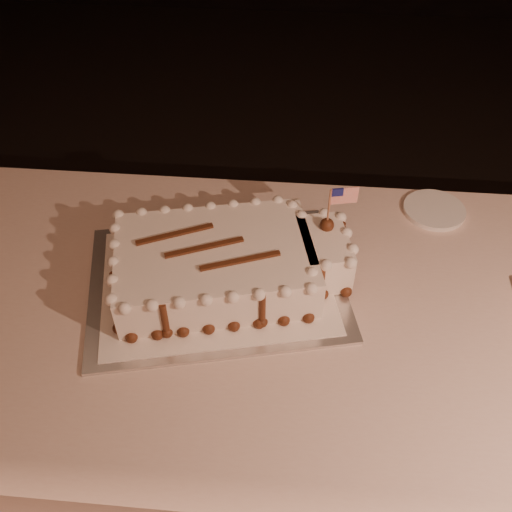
# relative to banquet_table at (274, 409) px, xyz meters

# --- Properties ---
(room_shell) EXTENTS (6.10, 8.10, 2.90)m
(room_shell) POSITION_rel_banquet_table_xyz_m (0.00, -0.60, 1.02)
(room_shell) COLOR black
(room_shell) RESTS_ON ground
(banquet_table) EXTENTS (2.40, 0.80, 0.75)m
(banquet_table) POSITION_rel_banquet_table_xyz_m (0.00, 0.00, 0.00)
(banquet_table) COLOR beige
(banquet_table) RESTS_ON ground
(cake_board) EXTENTS (0.58, 0.48, 0.01)m
(cake_board) POSITION_rel_banquet_table_xyz_m (-0.13, 0.05, 0.38)
(cake_board) COLOR silver
(cake_board) RESTS_ON banquet_table
(doily) EXTENTS (0.52, 0.43, 0.00)m
(doily) POSITION_rel_banquet_table_xyz_m (-0.13, 0.05, 0.38)
(doily) COLOR white
(doily) RESTS_ON cake_board
(sheet_cake) EXTENTS (0.49, 0.34, 0.19)m
(sheet_cake) POSITION_rel_banquet_table_xyz_m (-0.10, 0.06, 0.43)
(sheet_cake) COLOR white
(sheet_cake) RESTS_ON doily
(side_plate) EXTENTS (0.14, 0.14, 0.01)m
(side_plate) POSITION_rel_banquet_table_xyz_m (0.34, 0.32, 0.38)
(side_plate) COLOR white
(side_plate) RESTS_ON banquet_table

